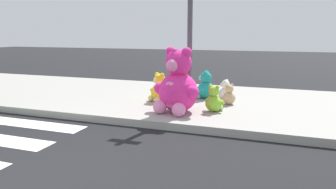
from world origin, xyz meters
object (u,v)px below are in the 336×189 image
plush_pink_large (177,87)px  plush_yellow (159,90)px  plush_tan (229,96)px  plush_teal (205,87)px  sign_pole (190,29)px  plush_lime (214,101)px  plush_white (225,92)px

plush_pink_large → plush_yellow: bearing=130.7°
plush_tan → plush_teal: bearing=145.2°
sign_pole → plush_pink_large: (-0.09, -0.59, -1.16)m
plush_lime → plush_white: plush_lime is taller
sign_pole → plush_pink_large: sign_pole is taller
plush_pink_large → plush_tan: (0.90, 1.07, -0.34)m
plush_pink_large → plush_tan: bearing=49.9°
plush_pink_large → plush_lime: size_ratio=2.38×
plush_teal → plush_pink_large: bearing=-98.9°
plush_teal → plush_tan: size_ratio=1.45×
plush_lime → plush_tan: 0.79m
plush_lime → plush_yellow: 1.53m
sign_pole → plush_tan: (0.81, 0.48, -1.51)m
plush_yellow → plush_teal: bearing=35.6°
plush_yellow → plush_white: 1.59m
plush_lime → sign_pole: bearing=155.3°
plush_yellow → plush_tan: plush_yellow is taller
sign_pole → plush_yellow: size_ratio=4.65×
plush_teal → plush_tan: (0.66, -0.46, -0.09)m
sign_pole → plush_lime: size_ratio=5.71×
plush_pink_large → plush_yellow: 1.14m
sign_pole → plush_yellow: (-0.81, 0.25, -1.42)m
plush_white → plush_lime: bearing=-92.0°
sign_pole → plush_yellow: 1.66m
plush_yellow → plush_white: plush_yellow is taller
sign_pole → plush_tan: bearing=30.6°
plush_lime → plush_pink_large: bearing=-156.8°
plush_pink_large → sign_pole: bearing=81.4°
plush_white → plush_tan: bearing=-67.7°
plush_yellow → plush_white: (1.47, 0.60, -0.07)m
plush_lime → plush_white: size_ratio=1.09×
sign_pole → plush_teal: (0.15, 0.94, -1.42)m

